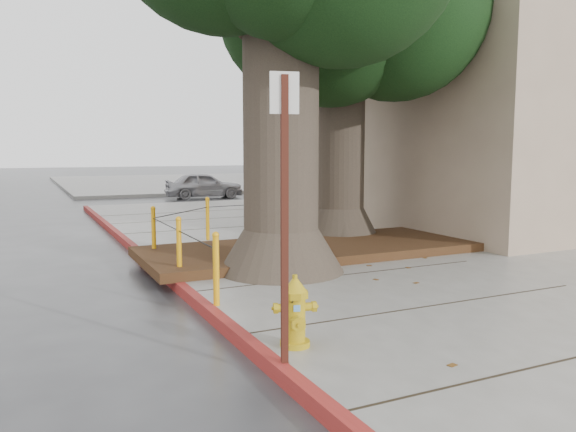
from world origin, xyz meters
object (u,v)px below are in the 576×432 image
signpost (285,202)px  car_red (347,181)px  fire_hydrant (295,312)px  car_silver (204,185)px

signpost → car_red: bearing=70.6°
fire_hydrant → signpost: signpost is taller
fire_hydrant → signpost: bearing=-112.9°
signpost → car_red: (12.33, 18.89, -1.04)m
car_red → signpost: bearing=152.6°
fire_hydrant → car_silver: bearing=91.1°
signpost → car_silver: bearing=88.6°
fire_hydrant → signpost: 1.22m
fire_hydrant → car_red: size_ratio=0.20×
signpost → car_silver: size_ratio=0.78×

